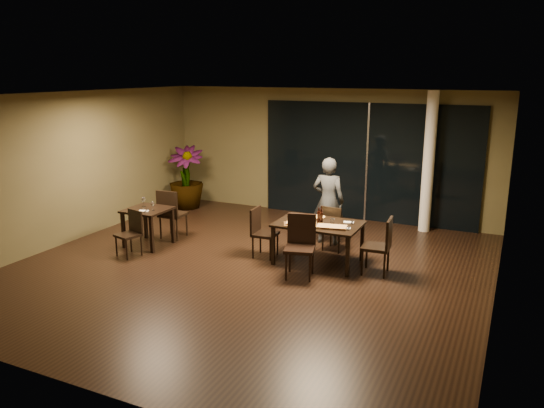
# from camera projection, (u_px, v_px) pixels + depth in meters

# --- Properties ---
(ground) EXTENTS (8.00, 8.00, 0.00)m
(ground) POSITION_uv_depth(u_px,v_px,m) (249.00, 268.00, 9.35)
(ground) COLOR black
(ground) RESTS_ON ground
(wall_back) EXTENTS (8.00, 0.10, 3.00)m
(wall_back) POSITION_uv_depth(u_px,v_px,m) (327.00, 153.00, 12.54)
(wall_back) COLOR brown
(wall_back) RESTS_ON ground
(wall_front) EXTENTS (8.00, 0.10, 3.00)m
(wall_front) POSITION_uv_depth(u_px,v_px,m) (64.00, 261.00, 5.43)
(wall_front) COLOR brown
(wall_front) RESTS_ON ground
(wall_left) EXTENTS (0.10, 8.00, 3.00)m
(wall_left) POSITION_uv_depth(u_px,v_px,m) (70.00, 167.00, 10.65)
(wall_left) COLOR brown
(wall_left) RESTS_ON ground
(wall_right) EXTENTS (0.10, 8.00, 3.00)m
(wall_right) POSITION_uv_depth(u_px,v_px,m) (507.00, 212.00, 7.31)
(wall_right) COLOR brown
(wall_right) RESTS_ON ground
(ceiling) EXTENTS (8.00, 8.00, 0.04)m
(ceiling) POSITION_uv_depth(u_px,v_px,m) (247.00, 94.00, 8.61)
(ceiling) COLOR white
(ceiling) RESTS_ON wall_back
(window_panel) EXTENTS (5.00, 0.06, 2.70)m
(window_panel) POSITION_uv_depth(u_px,v_px,m) (367.00, 163.00, 12.08)
(window_panel) COLOR black
(window_panel) RESTS_ON ground
(column) EXTENTS (0.24, 0.24, 3.00)m
(column) POSITION_uv_depth(u_px,v_px,m) (429.00, 163.00, 11.19)
(column) COLOR white
(column) RESTS_ON ground
(main_table) EXTENTS (1.50, 1.00, 0.75)m
(main_table) POSITION_uv_depth(u_px,v_px,m) (319.00, 227.00, 9.47)
(main_table) COLOR black
(main_table) RESTS_ON ground
(side_table) EXTENTS (0.80, 0.80, 0.75)m
(side_table) POSITION_uv_depth(u_px,v_px,m) (148.00, 215.00, 10.45)
(side_table) COLOR black
(side_table) RESTS_ON ground
(chair_main_far) EXTENTS (0.47, 0.47, 0.90)m
(chair_main_far) POSITION_uv_depth(u_px,v_px,m) (333.00, 226.00, 10.14)
(chair_main_far) COLOR black
(chair_main_far) RESTS_ON ground
(chair_main_near) EXTENTS (0.59, 0.59, 1.05)m
(chair_main_near) POSITION_uv_depth(u_px,v_px,m) (301.00, 242.00, 8.92)
(chair_main_near) COLOR black
(chair_main_near) RESTS_ON ground
(chair_main_left) EXTENTS (0.45, 0.45, 0.93)m
(chair_main_left) POSITION_uv_depth(u_px,v_px,m) (261.00, 230.00, 9.85)
(chair_main_left) COLOR black
(chair_main_left) RESTS_ON ground
(chair_main_right) EXTENTS (0.49, 0.49, 0.99)m
(chair_main_right) POSITION_uv_depth(u_px,v_px,m) (381.00, 243.00, 8.97)
(chair_main_right) COLOR black
(chair_main_right) RESTS_ON ground
(chair_side_far) EXTENTS (0.51, 0.51, 1.03)m
(chair_side_far) POSITION_uv_depth(u_px,v_px,m) (171.00, 212.00, 10.89)
(chair_side_far) COLOR black
(chair_side_far) RESTS_ON ground
(chair_side_near) EXTENTS (0.49, 0.49, 0.86)m
(chair_side_near) POSITION_uv_depth(u_px,v_px,m) (131.00, 230.00, 9.92)
(chair_side_near) COLOR black
(chair_side_near) RESTS_ON ground
(diner) EXTENTS (0.61, 0.42, 1.75)m
(diner) POSITION_uv_depth(u_px,v_px,m) (328.00, 201.00, 10.53)
(diner) COLOR #2C2E31
(diner) RESTS_ON ground
(potted_plant) EXTENTS (1.12, 1.12, 1.56)m
(potted_plant) POSITION_uv_depth(u_px,v_px,m) (186.00, 178.00, 13.30)
(potted_plant) COLOR #174416
(potted_plant) RESTS_ON ground
(pizza_board_left) EXTENTS (0.66, 0.51, 0.01)m
(pizza_board_left) POSITION_uv_depth(u_px,v_px,m) (301.00, 224.00, 9.35)
(pizza_board_left) COLOR #472E17
(pizza_board_left) RESTS_ON main_table
(pizza_board_right) EXTENTS (0.55, 0.36, 0.01)m
(pizza_board_right) POSITION_uv_depth(u_px,v_px,m) (332.00, 228.00, 9.14)
(pizza_board_right) COLOR #442D16
(pizza_board_right) RESTS_ON main_table
(oblong_pizza_left) EXTENTS (0.52, 0.33, 0.02)m
(oblong_pizza_left) POSITION_uv_depth(u_px,v_px,m) (301.00, 223.00, 9.35)
(oblong_pizza_left) COLOR maroon
(oblong_pizza_left) RESTS_ON pizza_board_left
(oblong_pizza_right) EXTENTS (0.52, 0.32, 0.02)m
(oblong_pizza_right) POSITION_uv_depth(u_px,v_px,m) (332.00, 227.00, 9.14)
(oblong_pizza_right) COLOR #680A09
(oblong_pizza_right) RESTS_ON pizza_board_right
(round_pizza) EXTENTS (0.27, 0.27, 0.01)m
(round_pizza) POSITION_uv_depth(u_px,v_px,m) (318.00, 217.00, 9.80)
(round_pizza) COLOR #A91C12
(round_pizza) RESTS_ON main_table
(bottle_a) EXTENTS (0.06, 0.06, 0.27)m
(bottle_a) POSITION_uv_depth(u_px,v_px,m) (319.00, 215.00, 9.46)
(bottle_a) COLOR black
(bottle_a) RESTS_ON main_table
(bottle_b) EXTENTS (0.06, 0.06, 0.28)m
(bottle_b) POSITION_uv_depth(u_px,v_px,m) (321.00, 216.00, 9.40)
(bottle_b) COLOR black
(bottle_b) RESTS_ON main_table
(bottle_c) EXTENTS (0.06, 0.06, 0.28)m
(bottle_c) POSITION_uv_depth(u_px,v_px,m) (321.00, 214.00, 9.52)
(bottle_c) COLOR black
(bottle_c) RESTS_ON main_table
(tumbler_left) EXTENTS (0.07, 0.07, 0.08)m
(tumbler_left) POSITION_uv_depth(u_px,v_px,m) (306.00, 217.00, 9.68)
(tumbler_left) COLOR white
(tumbler_left) RESTS_ON main_table
(tumbler_right) EXTENTS (0.07, 0.07, 0.08)m
(tumbler_right) POSITION_uv_depth(u_px,v_px,m) (332.00, 221.00, 9.42)
(tumbler_right) COLOR white
(tumbler_right) RESTS_ON main_table
(napkin_near) EXTENTS (0.19, 0.13, 0.01)m
(napkin_near) POSITION_uv_depth(u_px,v_px,m) (345.00, 228.00, 9.10)
(napkin_near) COLOR white
(napkin_near) RESTS_ON main_table
(napkin_far) EXTENTS (0.20, 0.14, 0.01)m
(napkin_far) POSITION_uv_depth(u_px,v_px,m) (349.00, 222.00, 9.46)
(napkin_far) COLOR white
(napkin_far) RESTS_ON main_table
(wine_glass_a) EXTENTS (0.08, 0.08, 0.19)m
(wine_glass_a) POSITION_uv_depth(u_px,v_px,m) (144.00, 202.00, 10.56)
(wine_glass_a) COLOR white
(wine_glass_a) RESTS_ON side_table
(wine_glass_b) EXTENTS (0.07, 0.07, 0.16)m
(wine_glass_b) POSITION_uv_depth(u_px,v_px,m) (153.00, 206.00, 10.29)
(wine_glass_b) COLOR white
(wine_glass_b) RESTS_ON side_table
(side_napkin) EXTENTS (0.20, 0.16, 0.01)m
(side_napkin) POSITION_uv_depth(u_px,v_px,m) (144.00, 211.00, 10.23)
(side_napkin) COLOR white
(side_napkin) RESTS_ON side_table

